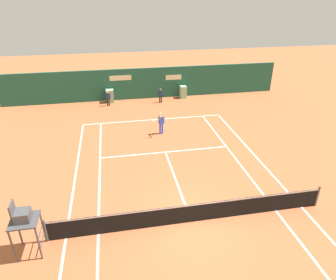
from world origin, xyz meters
TOP-DOWN VIEW (x-y plane):
  - ground_plane at (-0.00, 0.58)m, footprint 80.00×80.00m
  - tennis_net at (0.00, 0.00)m, footprint 12.10×0.10m
  - sponsor_back_wall at (-0.01, 16.97)m, footprint 25.00×1.02m
  - umpire_chair at (-6.52, -0.44)m, footprint 1.00×1.00m
  - player_on_baseline at (0.20, 9.08)m, footprint 0.48×0.75m
  - ball_kid_left_post at (-3.37, 15.50)m, footprint 0.44×0.18m
  - ball_kid_right_post at (1.21, 15.50)m, footprint 0.43×0.18m
  - tennis_ball_mid_court at (3.62, 6.85)m, footprint 0.07×0.07m

SIDE VIEW (x-z plane):
  - ground_plane at x=0.00m, z-range 0.00..0.01m
  - tennis_ball_mid_court at x=3.62m, z-range 0.00..0.07m
  - tennis_net at x=0.00m, z-range -0.02..1.05m
  - ball_kid_right_post at x=1.21m, z-range 0.10..1.40m
  - ball_kid_left_post at x=-3.37m, z-range 0.10..1.40m
  - player_on_baseline at x=0.20m, z-range 0.04..1.80m
  - sponsor_back_wall at x=-0.01m, z-range -0.04..2.75m
  - umpire_chair at x=-6.52m, z-range 0.40..2.77m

